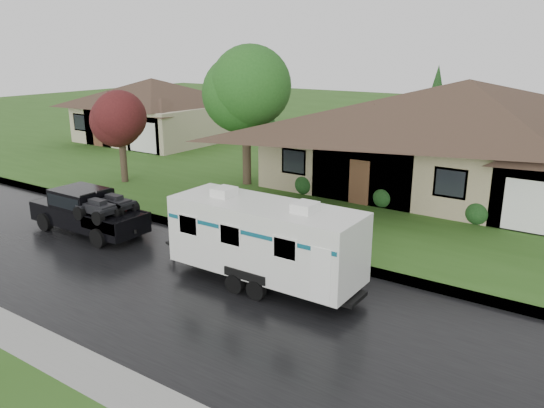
% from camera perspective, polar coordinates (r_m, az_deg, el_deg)
% --- Properties ---
extents(ground, '(140.00, 140.00, 0.00)m').
position_cam_1_polar(ground, '(17.34, 0.11, -8.17)').
color(ground, '#2D551A').
rests_on(ground, ground).
extents(road, '(140.00, 8.00, 0.01)m').
position_cam_1_polar(road, '(15.89, -4.00, -10.63)').
color(road, black).
rests_on(road, ground).
extents(curb, '(140.00, 0.50, 0.15)m').
position_cam_1_polar(curb, '(19.07, 3.91, -5.60)').
color(curb, gray).
rests_on(curb, ground).
extents(lawn, '(140.00, 26.00, 0.15)m').
position_cam_1_polar(lawn, '(30.27, 16.23, 2.19)').
color(lawn, '#2D551A').
rests_on(lawn, ground).
extents(house_main, '(19.44, 10.80, 6.90)m').
position_cam_1_polar(house_main, '(27.91, 20.54, 7.99)').
color(house_main, gray).
rests_on(house_main, lawn).
extents(house_far, '(10.80, 8.64, 5.80)m').
position_cam_1_polar(house_far, '(42.31, -12.62, 10.38)').
color(house_far, tan).
rests_on(house_far, lawn).
extents(tree_left_green, '(4.28, 4.28, 7.09)m').
position_cam_1_polar(tree_left_green, '(27.86, -2.83, 12.06)').
color(tree_left_green, '#382B1E').
rests_on(tree_left_green, lawn).
extents(tree_red, '(3.02, 3.02, 4.99)m').
position_cam_1_polar(tree_red, '(29.59, -16.03, 8.87)').
color(tree_red, '#382B1E').
rests_on(tree_red, lawn).
extents(shrub_row, '(13.60, 1.00, 1.00)m').
position_cam_1_polar(shrub_row, '(24.29, 16.53, 0.09)').
color(shrub_row, '#143814').
rests_on(shrub_row, lawn).
extents(pickup_truck, '(5.31, 2.02, 1.77)m').
position_cam_1_polar(pickup_truck, '(22.63, -19.35, -0.58)').
color(pickup_truck, black).
rests_on(pickup_truck, ground).
extents(travel_trailer, '(6.55, 2.30, 2.94)m').
position_cam_1_polar(travel_trailer, '(16.48, -0.75, -3.67)').
color(travel_trailer, silver).
rests_on(travel_trailer, ground).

